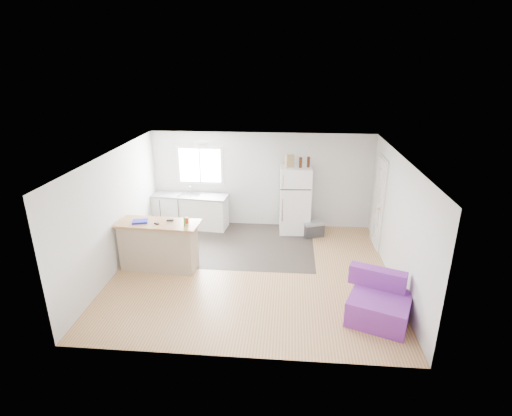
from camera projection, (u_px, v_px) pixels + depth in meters
The scene contains 19 objects.
room at pixel (252, 217), 7.71m from camera, with size 5.51×5.01×2.41m.
vinyl_zone at pixel (227, 243), 9.36m from camera, with size 4.05×2.50×0.00m, color #2D2622.
window at pixel (200, 165), 10.03m from camera, with size 1.18×0.06×0.98m.
interior_door at pixel (378, 203), 9.00m from camera, with size 0.11×0.92×2.10m.
ceiling_fixture at pixel (201, 144), 8.52m from camera, with size 0.30×0.30×0.07m, color white.
kitchen_cabinets at pixel (191, 210), 10.18m from camera, with size 1.97×0.79×1.13m.
peninsula at pixel (159, 245), 8.12m from camera, with size 1.68×0.72×1.01m.
refrigerator at pixel (295, 200), 9.77m from camera, with size 0.77×0.73×1.66m.
cooler at pixel (313, 228), 9.71m from camera, with size 0.57×0.48×0.37m.
purple_seat at pixel (379, 303), 6.58m from camera, with size 1.19×1.19×0.77m.
cleaner_jug at pixel (172, 267), 8.04m from camera, with size 0.17×0.15×0.32m.
mop at pixel (181, 261), 8.05m from camera, with size 0.27×0.34×1.23m.
red_cup at pixel (187, 220), 7.89m from camera, with size 0.08×0.08×0.12m, color #B7290B.
blue_tray at pixel (140, 221), 7.95m from camera, with size 0.30×0.22×0.04m, color #1316B3.
tool_a at pixel (170, 220), 8.01m from camera, with size 0.14×0.05×0.03m, color black.
tool_b at pixel (157, 224), 7.85m from camera, with size 0.10×0.04×0.03m, color black.
cardboard_box at pixel (290, 161), 9.39m from camera, with size 0.20×0.10×0.30m, color tan.
bottle_left at pixel (301, 162), 9.35m from camera, with size 0.07×0.07×0.25m, color #3B180A.
bottle_right at pixel (308, 162), 9.39m from camera, with size 0.07×0.07×0.25m, color #3B180A.
Camera 1 is at (0.69, -7.13, 4.07)m, focal length 28.00 mm.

